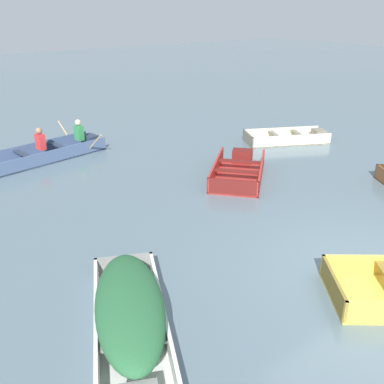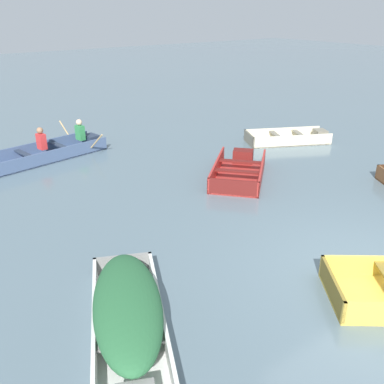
# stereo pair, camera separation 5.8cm
# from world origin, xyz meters

# --- Properties ---
(ground_plane) EXTENTS (80.00, 80.00, 0.00)m
(ground_plane) POSITION_xyz_m (0.00, 0.00, 0.00)
(ground_plane) COLOR slate
(skiff_red_near_moored) EXTENTS (2.64, 2.53, 0.40)m
(skiff_red_near_moored) POSITION_xyz_m (1.24, 4.69, 0.14)
(skiff_red_near_moored) COLOR #AD2D28
(skiff_red_near_moored) RESTS_ON ground
(skiff_cream_far_moored) EXTENTS (2.76, 2.03, 0.36)m
(skiff_cream_far_moored) POSITION_xyz_m (4.57, 5.90, 0.13)
(skiff_cream_far_moored) COLOR beige
(skiff_cream_far_moored) RESTS_ON ground
(skiff_white_outer_moored) EXTENTS (2.09, 3.05, 0.71)m
(skiff_white_outer_moored) POSITION_xyz_m (-3.91, 1.18, 0.40)
(skiff_white_outer_moored) COLOR white
(skiff_white_outer_moored) RESTS_ON ground
(rowboat_slate_blue_with_crew) EXTENTS (3.74, 2.30, 0.93)m
(rowboat_slate_blue_with_crew) POSITION_xyz_m (-2.18, 9.02, 0.19)
(rowboat_slate_blue_with_crew) COLOR #475B7F
(rowboat_slate_blue_with_crew) RESTS_ON ground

